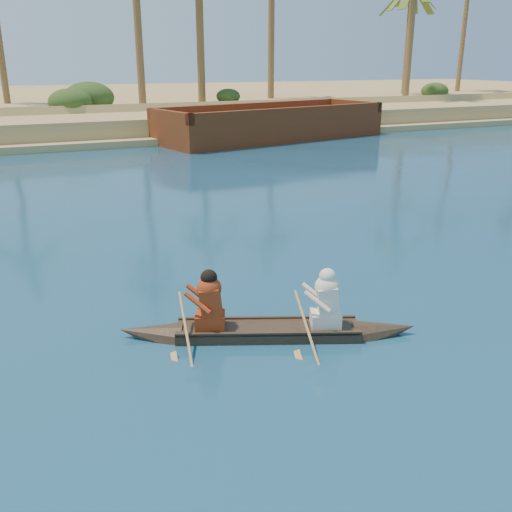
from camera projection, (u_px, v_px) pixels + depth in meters
name	position (u px, v px, depth m)	size (l,w,h in m)	color
canoe	(268.00, 322.00, 9.21)	(4.69, 2.46, 1.33)	#362E1D
barge_right	(272.00, 125.00, 32.56)	(13.99, 7.11, 2.23)	maroon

